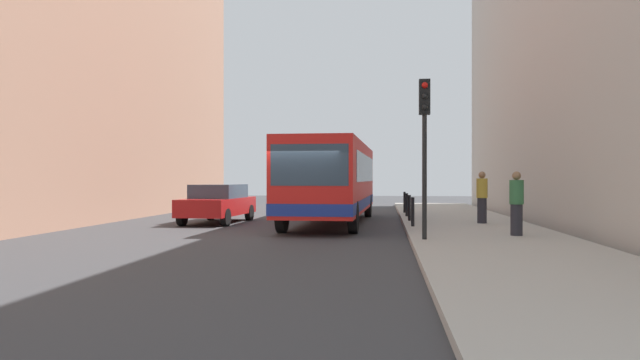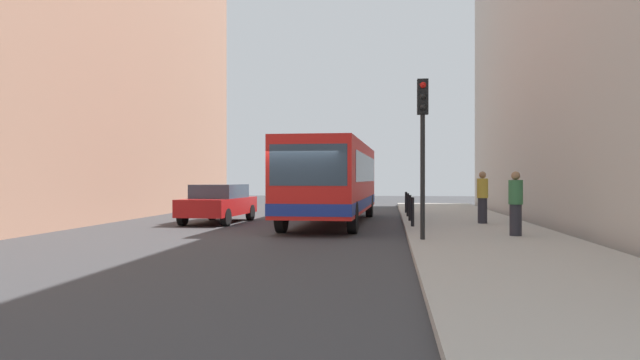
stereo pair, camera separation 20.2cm
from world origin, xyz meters
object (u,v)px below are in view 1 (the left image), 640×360
Objects in this scene: bus at (333,178)px; car_beside_bus at (218,203)px; traffic_light at (425,128)px; pedestrian_near_signal at (517,203)px; bollard_far at (407,205)px; bollard_near at (413,212)px; bollard_mid at (409,208)px; bollard_farthest at (405,202)px; pedestrian_mid_sidewalk at (482,197)px.

car_beside_bus is (-4.41, -0.27, -0.94)m from bus.
bus is 7.69m from traffic_light.
bus is at bearing 61.80° from pedestrian_near_signal.
traffic_light is 4.32× the size of bollard_far.
bollard_near is at bearing 163.08° from car_beside_bus.
bollard_farthest is (0.00, 5.10, 0.00)m from bollard_mid.
pedestrian_mid_sidewalk is at bearing 176.98° from car_beside_bus.
traffic_light is 3.49m from pedestrian_near_signal.
bollard_farthest is (2.88, 4.73, -1.10)m from bus.
car_beside_bus is at bearing 179.23° from bollard_mid.
traffic_light is 7.02m from bollard_mid.
pedestrian_mid_sidewalk reaches higher than car_beside_bus.
bus is 6.14× the size of pedestrian_mid_sidewalk.
traffic_light is at bearing 133.99° from pedestrian_near_signal.
bollard_farthest is (-0.10, 11.70, -2.38)m from traffic_light.
bollard_mid is (0.00, 2.55, 0.00)m from bollard_near.
bus is 11.68× the size of bollard_mid.
car_beside_bus is 7.69m from bollard_far.
pedestrian_mid_sidewalk is at bearing -20.80° from bollard_mid.
bollard_mid is 2.55m from bollard_far.
car_beside_bus reaches higher than bollard_far.
bus is 4.25m from bollard_near.
bollard_farthest is 6.54m from pedestrian_mid_sidewalk.
bollard_farthest is at bearing 90.00° from bollard_far.
traffic_light is (7.39, -6.70, 2.22)m from car_beside_bus.
pedestrian_near_signal is 0.97× the size of pedestrian_mid_sidewalk.
car_beside_bus reaches higher than bollard_near.
pedestrian_near_signal is at bearing 26.50° from traffic_light.
bollard_farthest is at bearing 90.49° from traffic_light.
pedestrian_mid_sidewalk is (5.35, -1.31, -0.67)m from bus.
pedestrian_near_signal is at bearing 154.50° from car_beside_bus.
bus reaches higher than bollard_near.
car_beside_bus is 2.49× the size of pedestrian_mid_sidewalk.
bollard_farthest is at bearing 90.00° from bollard_mid.
traffic_light reaches higher than bus.
car_beside_bus is 7.29m from bollard_mid.
bollard_mid and bollard_far have the same top height.
bus is at bearing 134.63° from bollard_near.
pedestrian_near_signal is (2.67, -7.87, 0.40)m from bollard_far.
bollard_near is 1.00× the size of bollard_far.
bus reaches higher than bollard_farthest.
bollard_mid and bollard_farthest have the same top height.
traffic_light is (2.98, -6.97, 1.28)m from bus.
bollard_far is (2.88, 2.18, -1.10)m from bus.
bollard_near and bollard_mid have the same top height.
car_beside_bus is at bearing 78.96° from pedestrian_near_signal.
bollard_mid is at bearing 174.45° from bus.
bollard_near is 5.10m from bollard_far.
bollard_mid is 5.96m from pedestrian_near_signal.
pedestrian_mid_sidewalk reaches higher than pedestrian_near_signal.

